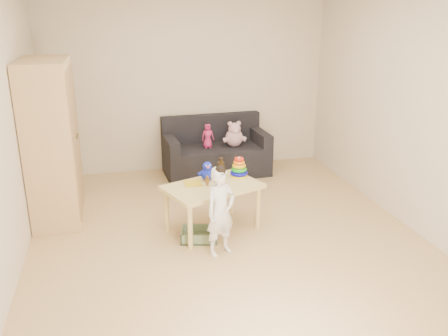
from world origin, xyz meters
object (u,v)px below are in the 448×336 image
object	(u,v)px
sofa	(216,160)
toddler	(221,213)
play_table	(213,207)
wardrobe	(52,142)

from	to	relation	value
sofa	toddler	xyz separation A→B (m)	(-0.46, -2.25, 0.23)
sofa	play_table	distance (m)	1.78
wardrobe	play_table	bearing A→B (deg)	-24.37
wardrobe	play_table	size ratio (longest dim) A/B	1.83
wardrobe	toddler	xyz separation A→B (m)	(1.60, -1.26, -0.46)
sofa	play_table	xyz separation A→B (m)	(-0.43, -1.73, 0.05)
wardrobe	sofa	bearing A→B (deg)	25.57
toddler	sofa	bearing A→B (deg)	54.82
wardrobe	sofa	size ratio (longest dim) A/B	1.23
play_table	toddler	bearing A→B (deg)	-93.66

